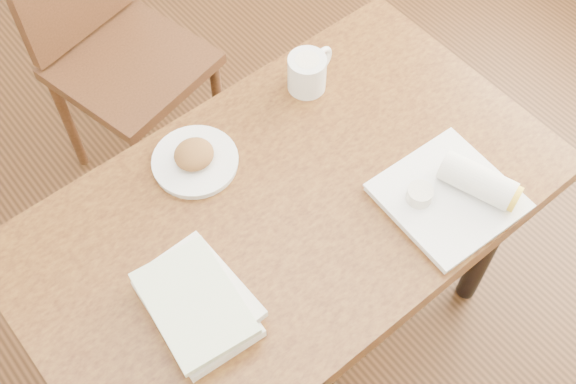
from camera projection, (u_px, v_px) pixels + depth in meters
ground at (288, 329)px, 2.28m from camera, size 4.00×5.00×0.01m
table at (288, 223)px, 1.71m from camera, size 1.26×0.73×0.75m
chair_far at (107, 36)px, 2.20m from camera, size 0.50×0.50×0.95m
plate_scone at (195, 159)px, 1.68m from camera, size 0.20×0.20×0.06m
coffee_mug at (308, 71)px, 1.79m from camera, size 0.14×0.10×0.10m
plate_burrito at (458, 192)px, 1.62m from camera, size 0.29×0.29×0.09m
book_stack at (197, 303)px, 1.47m from camera, size 0.21×0.27×0.07m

